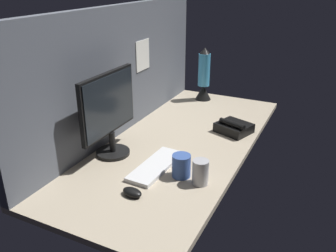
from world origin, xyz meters
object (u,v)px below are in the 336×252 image
at_px(mug_steel, 200,172).
at_px(monitor, 109,111).
at_px(keyboard, 156,166).
at_px(lava_lamp, 204,78).
at_px(mug_ceramic_blue, 182,166).
at_px(mouse, 132,192).
at_px(desk_phone, 234,127).

bearing_deg(mug_steel, monitor, 83.15).
xyz_separation_m(keyboard, lava_lamp, (1.08, 0.16, 0.16)).
distance_m(mug_steel, lava_lamp, 1.20).
bearing_deg(mug_ceramic_blue, lava_lamp, 15.71).
relative_size(mouse, mug_ceramic_blue, 0.76).
height_order(mug_steel, mug_ceramic_blue, mug_steel).
distance_m(mug_ceramic_blue, lava_lamp, 1.14).
bearing_deg(mug_steel, mug_ceramic_blue, 78.02).
xyz_separation_m(monitor, mug_ceramic_blue, (-0.04, -0.43, -0.19)).
bearing_deg(keyboard, mug_steel, -96.17).
relative_size(mug_ceramic_blue, desk_phone, 0.54).
relative_size(mug_steel, desk_phone, 0.51).
bearing_deg(keyboard, monitor, 87.01).
distance_m(mouse, mug_steel, 0.32).
distance_m(monitor, desk_phone, 0.78).
xyz_separation_m(keyboard, mouse, (-0.26, -0.02, 0.01)).
xyz_separation_m(monitor, lava_lamp, (1.05, -0.12, -0.08)).
xyz_separation_m(mouse, lava_lamp, (1.34, 0.18, 0.15)).
height_order(keyboard, mouse, mouse).
xyz_separation_m(monitor, mug_steel, (-0.06, -0.53, -0.19)).
height_order(mug_steel, desk_phone, mug_steel).
xyz_separation_m(mug_ceramic_blue, lava_lamp, (1.10, 0.31, 0.11)).
xyz_separation_m(mug_ceramic_blue, desk_phone, (0.60, -0.08, -0.02)).
xyz_separation_m(mouse, mug_steel, (0.22, -0.23, 0.04)).
bearing_deg(desk_phone, lava_lamp, 38.05).
relative_size(mug_steel, lava_lamp, 0.30).
relative_size(monitor, mouse, 4.65).
height_order(mouse, mug_steel, mug_steel).
bearing_deg(desk_phone, mouse, 166.28).
height_order(monitor, mouse, monitor).
distance_m(lava_lamp, desk_phone, 0.64).
distance_m(mug_steel, desk_phone, 0.62).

